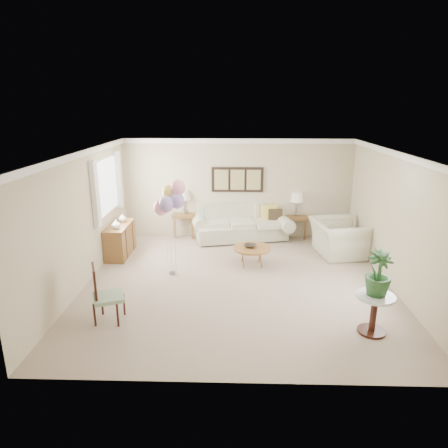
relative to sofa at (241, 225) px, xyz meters
The scene contains 18 objects.
ground_plane 2.81m from the sofa, 92.17° to the right, with size 6.00×6.00×0.00m, color gray.
room_shell 2.97m from the sofa, 94.57° to the right, with size 6.04×6.04×2.60m.
wall_art_triptych 1.20m from the sofa, 119.81° to the left, with size 1.35×0.06×0.65m.
sofa is the anchor object (origin of this frame).
end_table_left 1.54m from the sofa, behind, with size 0.59×0.54×0.65m.
end_table_right 1.48m from the sofa, ahead, with size 0.55×0.50×0.60m.
lamp_left 1.70m from the sofa, behind, with size 0.35×0.35×0.62m.
lamp_right 1.64m from the sofa, ahead, with size 0.35×0.35×0.62m.
coffee_table 1.85m from the sofa, 83.23° to the right, with size 0.82×0.82×0.42m.
decor_bowl 1.85m from the sofa, 84.38° to the right, with size 0.27×0.27×0.07m, color #2B231C.
armchair 2.52m from the sofa, 25.88° to the right, with size 1.25×1.09×0.81m, color beige.
side_table 4.95m from the sofa, 66.19° to the right, with size 0.59×0.59×0.64m.
potted_plant 4.97m from the sofa, 66.05° to the right, with size 0.40×0.40×0.71m, color #1B4B21.
accent_chair 4.85m from the sofa, 118.00° to the right, with size 0.61×0.61×0.96m.
credenza 3.14m from the sofa, 155.92° to the right, with size 0.46×1.20×0.74m.
vase_white 3.28m from the sofa, 151.11° to the right, with size 0.20×0.20×0.21m, color white.
vase_sage 3.07m from the sofa, 159.89° to the right, with size 0.19×0.19×0.20m, color beige.
balloon_cluster 3.06m from the sofa, 121.21° to the right, with size 0.63×0.51×2.01m.
Camera 1 is at (-0.05, -7.32, 3.43)m, focal length 32.00 mm.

